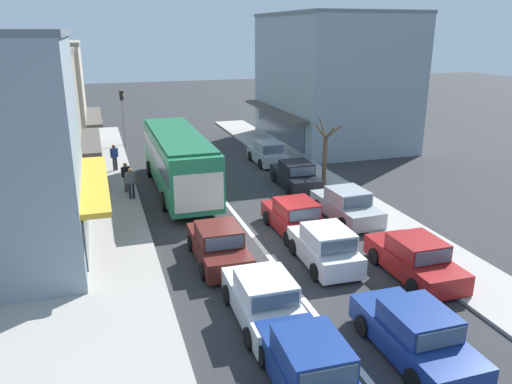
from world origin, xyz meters
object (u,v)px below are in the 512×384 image
at_px(pedestrian_with_handbag_near, 131,181).
at_px(pedestrian_browsing_midblock, 126,175).
at_px(street_tree_right, 325,155).
at_px(parked_sedan_kerb_second, 346,206).
at_px(sedan_behind_bus_mid, 219,245).
at_px(traffic_light_downstreet, 122,109).
at_px(pedestrian_far_walker, 114,156).
at_px(hatchback_queue_far_back, 308,365).
at_px(hatchback_behind_bus_near, 325,247).
at_px(parked_sedan_kerb_front, 415,259).
at_px(sedan_adjacent_lane_trail, 265,300).
at_px(city_bus, 178,158).
at_px(sedan_adjacent_lane_lead, 296,218).
at_px(parked_sedan_kerb_third, 296,176).
at_px(parked_hatchback_kerb_rear, 267,153).
at_px(sedan_queue_gap_filler, 415,334).

relative_size(pedestrian_with_handbag_near, pedestrian_browsing_midblock, 1.00).
bearing_deg(pedestrian_with_handbag_near, street_tree_right, -3.54).
distance_m(parked_sedan_kerb_second, pedestrian_with_handbag_near, 10.97).
relative_size(sedan_behind_bus_mid, traffic_light_downstreet, 1.00).
xyz_separation_m(pedestrian_with_handbag_near, pedestrian_far_walker, (-0.56, 5.87, -0.00)).
distance_m(sedan_behind_bus_mid, hatchback_queue_far_back, 7.68).
xyz_separation_m(hatchback_behind_bus_near, parked_sedan_kerb_front, (2.67, -1.80, -0.05)).
bearing_deg(sedan_behind_bus_mid, parked_sedan_kerb_second, 20.79).
bearing_deg(hatchback_queue_far_back, street_tree_right, 63.45).
xyz_separation_m(sedan_adjacent_lane_trail, street_tree_right, (7.65, 12.04, 1.13)).
bearing_deg(city_bus, pedestrian_far_walker, 123.08).
distance_m(hatchback_queue_far_back, street_tree_right, 17.16).
height_order(sedan_adjacent_lane_lead, sedan_behind_bus_mid, same).
bearing_deg(parked_sedan_kerb_third, parked_hatchback_kerb_rear, 88.28).
xyz_separation_m(hatchback_queue_far_back, parked_sedan_kerb_front, (6.05, 4.37, -0.05)).
distance_m(hatchback_queue_far_back, traffic_light_downstreet, 29.43).
xyz_separation_m(sedan_adjacent_lane_lead, street_tree_right, (4.14, 5.87, 1.13)).
bearing_deg(sedan_adjacent_lane_lead, parked_sedan_kerb_front, -63.48).
bearing_deg(sedan_adjacent_lane_lead, traffic_light_downstreet, 106.71).
relative_size(hatchback_behind_bus_near, parked_sedan_kerb_second, 0.88).
distance_m(hatchback_queue_far_back, sedan_queue_gap_filler, 3.32).
bearing_deg(parked_sedan_kerb_second, street_tree_right, 76.12).
relative_size(parked_sedan_kerb_third, pedestrian_with_handbag_near, 2.61).
bearing_deg(parked_sedan_kerb_third, hatchback_queue_far_back, -111.14).
xyz_separation_m(hatchback_behind_bus_near, street_tree_right, (4.28, 9.15, 1.08)).
distance_m(city_bus, sedan_behind_bus_mid, 9.36).
height_order(parked_hatchback_kerb_rear, traffic_light_downstreet, traffic_light_downstreet).
bearing_deg(parked_hatchback_kerb_rear, sedan_queue_gap_filler, -98.03).
bearing_deg(hatchback_behind_bus_near, pedestrian_browsing_midblock, 120.51).
height_order(pedestrian_with_handbag_near, pedestrian_far_walker, same).
bearing_deg(parked_sedan_kerb_second, hatchback_queue_far_back, -122.00).
height_order(parked_sedan_kerb_front, pedestrian_far_walker, pedestrian_far_walker).
bearing_deg(street_tree_right, sedan_adjacent_lane_trail, -122.45).
bearing_deg(parked_hatchback_kerb_rear, street_tree_right, -75.66).
xyz_separation_m(parked_sedan_kerb_front, traffic_light_downstreet, (-8.48, 24.88, 2.19)).
bearing_deg(sedan_behind_bus_mid, pedestrian_far_walker, 102.49).
xyz_separation_m(parked_sedan_kerb_third, pedestrian_far_walker, (-9.55, 6.21, 0.40)).
distance_m(city_bus, parked_hatchback_kerb_rear, 7.76).
bearing_deg(pedestrian_browsing_midblock, sedan_behind_bus_mid, -73.85).
bearing_deg(parked_sedan_kerb_third, parked_sedan_kerb_front, -89.98).
distance_m(sedan_queue_gap_filler, parked_sedan_kerb_third, 15.52).
bearing_deg(hatchback_queue_far_back, sedan_adjacent_lane_lead, 69.58).
bearing_deg(pedestrian_browsing_midblock, parked_sedan_kerb_second, -36.13).
xyz_separation_m(parked_sedan_kerb_third, parked_hatchback_kerb_rear, (0.16, 5.35, 0.05)).
distance_m(sedan_adjacent_lane_trail, sedan_queue_gap_filler, 4.40).
bearing_deg(sedan_adjacent_lane_trail, sedan_behind_bus_mid, 94.77).
xyz_separation_m(city_bus, sedan_behind_bus_mid, (-0.05, -9.28, -1.22)).
distance_m(city_bus, sedan_adjacent_lane_lead, 8.52).
bearing_deg(sedan_behind_bus_mid, hatchback_queue_far_back, -87.28).
xyz_separation_m(sedan_behind_bus_mid, parked_sedan_kerb_third, (6.41, 7.96, 0.00)).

